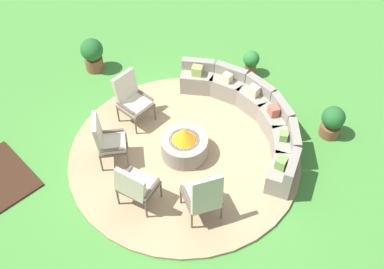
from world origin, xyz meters
TOP-DOWN VIEW (x-y plane):
  - ground_plane at (0.00, 0.00)m, footprint 24.00×24.00m
  - patio_circle at (0.00, 0.00)m, footprint 4.49×4.49m
  - fire_pit at (0.00, 0.00)m, footprint 0.90×0.90m
  - curved_stone_bench at (0.37, 1.52)m, footprint 3.66×1.77m
  - lounge_chair_front_left at (-1.43, -0.09)m, footprint 0.65×0.61m
  - lounge_chair_front_right at (-0.88, -1.13)m, footprint 0.74×0.76m
  - lounge_chair_back_left at (0.27, -1.39)m, footprint 0.75×0.70m
  - lounge_chair_back_right at (1.23, -0.73)m, footprint 0.79×0.77m
  - potted_plant_0 at (-3.36, 0.31)m, footprint 0.51×0.51m
  - potted_plant_1 at (1.63, 2.49)m, footprint 0.46×0.46m
  - potted_plant_2 at (-0.74, 2.77)m, footprint 0.37×0.37m

SIDE VIEW (x-z plane):
  - ground_plane at x=0.00m, z-range 0.00..0.00m
  - patio_circle at x=0.00m, z-range 0.00..0.06m
  - fire_pit at x=0.00m, z-range -0.02..0.67m
  - curved_stone_bench at x=0.37m, z-range 0.01..0.69m
  - potted_plant_2 at x=-0.74m, z-range 0.04..0.66m
  - potted_plant_1 at x=1.63m, z-range 0.03..0.73m
  - potted_plant_0 at x=-3.36m, z-range 0.03..0.84m
  - lounge_chair_back_left at x=0.27m, z-range 0.09..1.10m
  - lounge_chair_front_left at x=-1.43m, z-range 0.08..1.17m
  - lounge_chair_back_right at x=1.23m, z-range 0.06..1.21m
  - lounge_chair_front_right at x=-0.88m, z-range 0.07..1.21m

